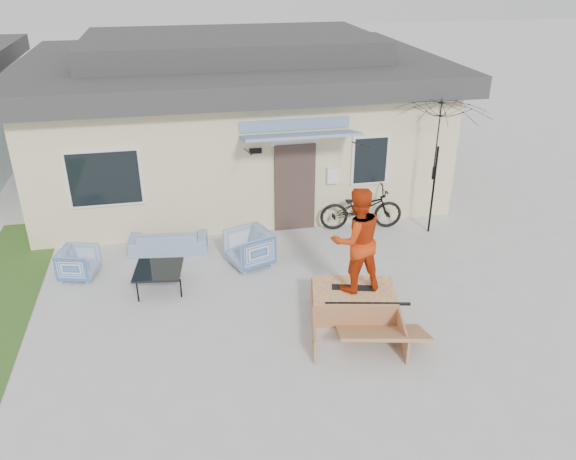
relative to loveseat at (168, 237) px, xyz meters
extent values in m
plane|color=#B0B0B0|center=(1.98, -3.92, -0.33)|extent=(90.00, 90.00, 0.00)
cube|color=beige|center=(1.98, 4.08, 1.17)|extent=(10.00, 7.00, 3.00)
cube|color=#313132|center=(1.98, 4.08, 2.92)|extent=(10.80, 7.80, 0.50)
cube|color=#313132|center=(1.98, 4.08, 3.47)|extent=(7.50, 4.50, 0.60)
cube|color=#43322C|center=(2.98, 0.54, 0.72)|extent=(0.95, 0.08, 2.10)
cube|color=white|center=(-1.22, 0.55, 1.27)|extent=(1.60, 0.06, 1.30)
cube|color=white|center=(4.78, 0.55, 1.27)|extent=(0.90, 0.06, 1.20)
cube|color=#2B5997|center=(2.98, 0.03, 2.12)|extent=(2.50, 1.09, 0.29)
imported|color=#2B5997|center=(0.00, 0.00, 0.00)|extent=(1.74, 0.66, 0.66)
imported|color=#2B5997|center=(-1.80, -0.81, 0.02)|extent=(0.80, 0.83, 0.70)
imported|color=#2B5997|center=(1.67, -0.98, 0.10)|extent=(1.02, 1.05, 0.86)
cube|color=black|center=(-0.20, -1.60, -0.11)|extent=(1.01, 1.01, 0.45)
imported|color=black|center=(4.53, 0.25, 0.30)|extent=(2.03, 0.88, 1.26)
cylinder|color=black|center=(6.07, -0.25, 0.72)|extent=(0.05, 0.05, 2.10)
imported|color=black|center=(6.07, -0.25, 1.42)|extent=(2.63, 2.54, 0.90)
cube|color=black|center=(3.29, -3.12, 0.19)|extent=(0.81, 0.40, 0.05)
imported|color=red|center=(3.29, -3.12, 1.18)|extent=(1.04, 0.85, 1.94)
camera|label=1|loc=(0.37, -11.58, 5.70)|focal=35.74mm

